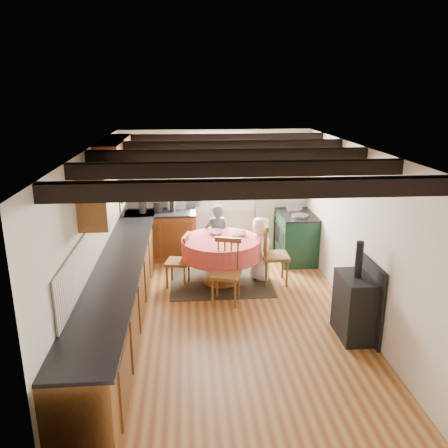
{
  "coord_description": "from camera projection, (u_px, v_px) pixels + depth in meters",
  "views": [
    {
      "loc": [
        -0.55,
        -5.78,
        3.15
      ],
      "look_at": [
        0.0,
        0.8,
        1.15
      ],
      "focal_mm": 36.32,
      "sensor_mm": 36.0,
      "label": 1
    }
  ],
  "objects": [
    {
      "name": "wall_left",
      "position": [
        93.0,
        241.0,
        5.98
      ],
      "size": [
        0.0,
        5.5,
        2.4
      ],
      "primitive_type": "cube",
      "color": "silver",
      "rests_on": "ground"
    },
    {
      "name": "splash_back",
      "position": [
        164.0,
        194.0,
        8.65
      ],
      "size": [
        1.4,
        0.02,
        0.55
      ],
      "primitive_type": "cube",
      "color": "beige",
      "rests_on": "wall_back"
    },
    {
      "name": "beam_e",
      "position": [
        218.0,
        139.0,
        7.71
      ],
      "size": [
        3.6,
        0.16,
        0.16
      ],
      "primitive_type": "cube",
      "color": "black",
      "rests_on": "ceiling"
    },
    {
      "name": "cup",
      "position": [
        235.0,
        238.0,
        7.28
      ],
      "size": [
        0.15,
        0.15,
        0.1
      ],
      "primitive_type": "imported",
      "rotation": [
        0.0,
        0.0,
        2.48
      ],
      "color": "silver",
      "rests_on": "dining_table"
    },
    {
      "name": "beam_b",
      "position": [
        238.0,
        169.0,
        4.85
      ],
      "size": [
        3.6,
        0.16,
        0.16
      ],
      "primitive_type": "cube",
      "color": "black",
      "rests_on": "ceiling"
    },
    {
      "name": "chair_right",
      "position": [
        275.0,
        254.0,
        7.46
      ],
      "size": [
        0.47,
        0.45,
        1.04
      ],
      "primitive_type": null,
      "rotation": [
        0.0,
        0.0,
        1.55
      ],
      "color": "brown",
      "rests_on": "floor"
    },
    {
      "name": "worktop_back",
      "position": [
        161.0,
        213.0,
        8.45
      ],
      "size": [
        1.3,
        0.64,
        0.04
      ],
      "primitive_type": "cube",
      "color": "black",
      "rests_on": "base_cabinet_back"
    },
    {
      "name": "beam_d",
      "position": [
        223.0,
        146.0,
        6.76
      ],
      "size": [
        3.6,
        0.16,
        0.16
      ],
      "primitive_type": "cube",
      "color": "black",
      "rests_on": "ceiling"
    },
    {
      "name": "chair_left",
      "position": [
        178.0,
        260.0,
        7.39
      ],
      "size": [
        0.48,
        0.46,
        0.89
      ],
      "primitive_type": null,
      "rotation": [
        0.0,
        0.0,
        -1.8
      ],
      "color": "brown",
      "rests_on": "floor"
    },
    {
      "name": "beam_c",
      "position": [
        229.0,
        155.0,
        5.8
      ],
      "size": [
        3.6,
        0.16,
        0.16
      ],
      "primitive_type": "cube",
      "color": "black",
      "rests_on": "ceiling"
    },
    {
      "name": "worktop_left",
      "position": [
        120.0,
        262.0,
        6.09
      ],
      "size": [
        0.64,
        5.3,
        0.04
      ],
      "primitive_type": "cube",
      "color": "black",
      "rests_on": "base_cabinet_left"
    },
    {
      "name": "wall_picture",
      "position": [
        313.0,
        170.0,
        8.32
      ],
      "size": [
        0.04,
        0.5,
        0.6
      ],
      "primitive_type": "cube",
      "color": "gold",
      "rests_on": "wall_right"
    },
    {
      "name": "base_cabinet_left",
      "position": [
        120.0,
        293.0,
        6.22
      ],
      "size": [
        0.6,
        5.3,
        0.88
      ],
      "primitive_type": "cube",
      "color": "brown",
      "rests_on": "floor"
    },
    {
      "name": "canister_tall",
      "position": [
        143.0,
        207.0,
        8.34
      ],
      "size": [
        0.14,
        0.14,
        0.24
      ],
      "primitive_type": "cylinder",
      "color": "#262628",
      "rests_on": "worktop_back"
    },
    {
      "name": "child_far",
      "position": [
        217.0,
        237.0,
        8.03
      ],
      "size": [
        0.46,
        0.33,
        1.2
      ],
      "primitive_type": "imported",
      "rotation": [
        0.0,
        0.0,
        3.24
      ],
      "color": "#3E565E",
      "rests_on": "floor"
    },
    {
      "name": "bowl_a",
      "position": [
        216.0,
        232.0,
        7.62
      ],
      "size": [
        0.34,
        0.34,
        0.06
      ],
      "primitive_type": "imported",
      "rotation": [
        0.0,
        0.0,
        0.76
      ],
      "color": "silver",
      "rests_on": "dining_table"
    },
    {
      "name": "wall_plate",
      "position": [
        270.0,
        166.0,
        8.66
      ],
      "size": [
        0.3,
        0.02,
        0.3
      ],
      "primitive_type": "cylinder",
      "rotation": [
        1.57,
        0.0,
        0.0
      ],
      "color": "silver",
      "rests_on": "wall_back"
    },
    {
      "name": "window_pane",
      "position": [
        221.0,
        172.0,
        8.63
      ],
      "size": [
        1.2,
        0.01,
        1.4
      ],
      "primitive_type": "cube",
      "color": "white",
      "rests_on": "wall_back"
    },
    {
      "name": "curtain_rod",
      "position": [
        221.0,
        141.0,
        8.37
      ],
      "size": [
        2.0,
        0.03,
        0.03
      ],
      "primitive_type": "cylinder",
      "rotation": [
        0.0,
        1.57,
        0.0
      ],
      "color": "black",
      "rests_on": "wall_back"
    },
    {
      "name": "curtain_right",
      "position": [
        265.0,
        198.0,
        8.76
      ],
      "size": [
        0.35,
        0.1,
        2.1
      ],
      "primitive_type": "cube",
      "color": "#ADDA9F",
      "rests_on": "wall_back"
    },
    {
      "name": "window_frame",
      "position": [
        221.0,
        172.0,
        8.63
      ],
      "size": [
        1.34,
        0.03,
        1.54
      ],
      "primitive_type": "cube",
      "color": "white",
      "rests_on": "wall_back"
    },
    {
      "name": "ceiling",
      "position": [
        229.0,
        148.0,
        5.78
      ],
      "size": [
        3.6,
        5.5,
        0.0
      ],
      "primitive_type": "cube",
      "color": "white",
      "rests_on": "ground"
    },
    {
      "name": "wall_front",
      "position": [
        262.0,
        350.0,
        3.5
      ],
      "size": [
        3.6,
        0.0,
        2.4
      ],
      "primitive_type": "cube",
      "color": "silver",
      "rests_on": "ground"
    },
    {
      "name": "chair_near",
      "position": [
        226.0,
        272.0,
        6.77
      ],
      "size": [
        0.53,
        0.55,
        0.99
      ],
      "primitive_type": null,
      "rotation": [
        0.0,
        0.0,
        -0.28
      ],
      "color": "brown",
      "rests_on": "floor"
    },
    {
      "name": "wall_right",
      "position": [
        358.0,
        234.0,
        6.27
      ],
      "size": [
        0.0,
        5.5,
        2.4
      ],
      "primitive_type": "cube",
      "color": "silver",
      "rests_on": "ground"
    },
    {
      "name": "bowl_b",
      "position": [
        241.0,
        234.0,
        7.55
      ],
      "size": [
        0.27,
        0.27,
        0.06
      ],
      "primitive_type": "imported",
      "rotation": [
        0.0,
        0.0,
        4.03
      ],
      "color": "silver",
      "rests_on": "dining_table"
    },
    {
      "name": "canister_wide",
      "position": [
        158.0,
        207.0,
        8.43
      ],
      "size": [
        0.17,
        0.17,
        0.19
      ],
      "primitive_type": "cylinder",
      "color": "#262628",
      "rests_on": "worktop_back"
    },
    {
      "name": "splash_left",
      "position": [
        99.0,
        234.0,
        6.27
      ],
      "size": [
        0.02,
        4.5,
        0.55
      ],
      "primitive_type": "cube",
      "color": "beige",
      "rests_on": "wall_left"
    },
    {
      "name": "curtain_left",
      "position": [
        177.0,
        200.0,
        8.62
      ],
      "size": [
        0.35,
        0.1,
        2.1
      ],
      "primitive_type": "cube",
      "color": "#ADDA9F",
      "rests_on": "wall_back"
    },
    {
      "name": "aga_range",
      "position": [
        296.0,
        237.0,
        8.5
      ],
      "size": [
        0.65,
        1.0,
        0.92
      ],
      "primitive_type": null,
      "color": "#0F3021",
      "rests_on": "floor"
    },
    {
      "name": "dining_table",
      "position": [
        221.0,
        261.0,
        7.5
      ],
      "size": [
        1.29,
        1.29,
        0.78
      ],
      "primitive_type": null,
      "color": "#E55857",
      "rests_on": "floor"
    },
    {
      "name": "child_right",
      "position": [
        261.0,
        248.0,
        7.64
      ],
      "size": [
        0.4,
        0.57,
        1.09
      ],
      "primitive_type": "imported",
      "rotation": [
        0.0,
        0.0,
        1.46
      ],
      "color": "white",
      "rests_on": "floor"
    },
    {
      "name": "wall_back",
      "position": [
        216.0,
        192.0,
        8.75
      ],
      "size": [
        3.6,
        0.0,
        2.4
      ],
      "primitive_type": "cube",
      "color": "silver",
      "rests_on": "ground"
    },
    {
      "name": "rug",
      "position": [
        221.0,
        282.0,
        7.61
      ],
      "size": [
        1.68,
        1.31,
        0.01
      ],
      "primitive_type": "cube",
      "color": "#342D22",
      "rests_on": "floor"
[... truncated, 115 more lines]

